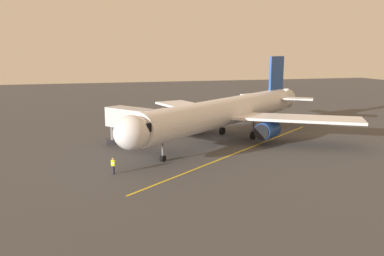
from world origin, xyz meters
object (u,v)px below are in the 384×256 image
Objects in this scene: airplane at (228,112)px; jet_bridge at (143,121)px; ground_crew_marshaller at (113,166)px; tug_near_nose at (152,128)px; baggage_cart_portside at (181,113)px.

jet_bridge is at bearing 12.23° from airplane.
airplane is 12.50m from jet_bridge.
airplane is 20.66m from ground_crew_marshaller.
baggage_cart_portside is (-8.16, -14.33, -0.05)m from tug_near_nose.
jet_bridge is at bearing 66.15° from baggage_cart_portside.
airplane is at bearing 139.46° from tug_near_nose.
jet_bridge is 3.72× the size of tug_near_nose.
ground_crew_marshaller is at bearing 64.01° from jet_bridge.
ground_crew_marshaller is (4.46, 9.15, -2.88)m from jet_bridge.
jet_bridge is 10.58m from ground_crew_marshaller.
tug_near_nose is at bearing -105.14° from jet_bridge.
tug_near_nose is at bearing -110.35° from ground_crew_marshaller.
baggage_cart_portside is (-15.50, -34.11, -0.23)m from ground_crew_marshaller.
airplane is at bearing -167.77° from jet_bridge.
baggage_cart_portside is at bearing -114.43° from ground_crew_marshaller.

